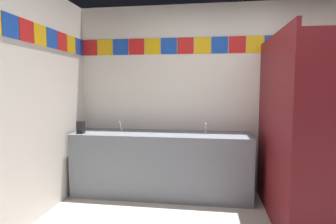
% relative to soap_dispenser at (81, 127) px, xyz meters
% --- Properties ---
extents(wall_back, '(4.32, 0.09, 2.53)m').
position_rel_soap_dispenser_xyz_m(wall_back, '(1.99, 0.51, 0.37)').
color(wall_back, silver).
rests_on(wall_back, ground_plane).
extents(vanity_counter, '(2.29, 0.59, 0.82)m').
position_rel_soap_dispenser_xyz_m(vanity_counter, '(1.02, 0.18, -0.48)').
color(vanity_counter, slate).
rests_on(vanity_counter, ground_plane).
extents(faucet_left, '(0.04, 0.10, 0.14)m').
position_rel_soap_dispenser_xyz_m(faucet_left, '(0.45, 0.27, -0.03)').
color(faucet_left, silver).
rests_on(faucet_left, vanity_counter).
extents(faucet_right, '(0.04, 0.10, 0.14)m').
position_rel_soap_dispenser_xyz_m(faucet_right, '(1.60, 0.27, -0.03)').
color(faucet_right, silver).
rests_on(faucet_right, vanity_counter).
extents(soap_dispenser, '(0.09, 0.09, 0.16)m').
position_rel_soap_dispenser_xyz_m(soap_dispenser, '(0.00, 0.00, 0.00)').
color(soap_dispenser, black).
rests_on(soap_dispenser, vanity_counter).
extents(stall_divider, '(0.92, 1.50, 1.97)m').
position_rel_soap_dispenser_xyz_m(stall_divider, '(2.47, -0.54, 0.08)').
color(stall_divider, maroon).
rests_on(stall_divider, ground_plane).
extents(toilet, '(0.39, 0.49, 0.74)m').
position_rel_soap_dispenser_xyz_m(toilet, '(2.84, 0.08, -0.60)').
color(toilet, white).
rests_on(toilet, ground_plane).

